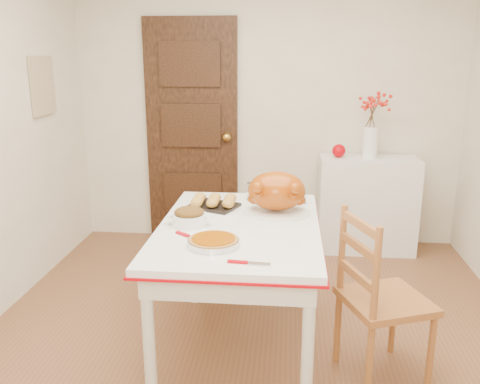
# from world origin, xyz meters

# --- Properties ---
(floor) EXTENTS (3.50, 4.00, 0.00)m
(floor) POSITION_xyz_m (0.00, 0.00, 0.00)
(floor) COLOR brown
(floor) RESTS_ON ground
(wall_back) EXTENTS (3.50, 0.00, 2.50)m
(wall_back) POSITION_xyz_m (0.00, 2.00, 1.25)
(wall_back) COLOR silver
(wall_back) RESTS_ON ground
(wall_front) EXTENTS (3.50, 0.00, 2.50)m
(wall_front) POSITION_xyz_m (0.00, -2.00, 1.25)
(wall_front) COLOR silver
(wall_front) RESTS_ON ground
(door_back) EXTENTS (0.85, 0.06, 2.06)m
(door_back) POSITION_xyz_m (-0.70, 1.97, 1.03)
(door_back) COLOR black
(door_back) RESTS_ON ground
(photo_board) EXTENTS (0.03, 0.35, 0.45)m
(photo_board) POSITION_xyz_m (-1.73, 1.20, 1.50)
(photo_board) COLOR tan
(photo_board) RESTS_ON ground
(sideboard) EXTENTS (0.86, 0.38, 0.86)m
(sideboard) POSITION_xyz_m (0.92, 1.78, 0.43)
(sideboard) COLOR white
(sideboard) RESTS_ON floor
(kitchen_table) EXTENTS (0.93, 1.35, 0.81)m
(kitchen_table) POSITION_xyz_m (-0.07, 0.03, 0.41)
(kitchen_table) COLOR white
(kitchen_table) RESTS_ON floor
(chair_oak) EXTENTS (0.55, 0.55, 0.96)m
(chair_oak) POSITION_xyz_m (0.74, -0.13, 0.48)
(chair_oak) COLOR #975225
(chair_oak) RESTS_ON floor
(berry_vase) EXTENTS (0.29, 0.29, 0.57)m
(berry_vase) POSITION_xyz_m (0.91, 1.78, 1.14)
(berry_vase) COLOR white
(berry_vase) RESTS_ON sideboard
(apple) EXTENTS (0.12, 0.12, 0.12)m
(apple) POSITION_xyz_m (0.64, 1.78, 0.92)
(apple) COLOR #B20008
(apple) RESTS_ON sideboard
(turkey_platter) EXTENTS (0.44, 0.37, 0.26)m
(turkey_platter) POSITION_xyz_m (0.13, 0.26, 0.94)
(turkey_platter) COLOR #A14104
(turkey_platter) RESTS_ON kitchen_table
(pumpkin_pie) EXTENTS (0.33, 0.33, 0.05)m
(pumpkin_pie) POSITION_xyz_m (-0.17, -0.30, 0.84)
(pumpkin_pie) COLOR #8C3F00
(pumpkin_pie) RESTS_ON kitchen_table
(stuffing_dish) EXTENTS (0.25, 0.20, 0.10)m
(stuffing_dish) POSITION_xyz_m (-0.35, 0.01, 0.86)
(stuffing_dish) COLOR brown
(stuffing_dish) RESTS_ON kitchen_table
(rolls_tray) EXTENTS (0.34, 0.31, 0.08)m
(rolls_tray) POSITION_xyz_m (-0.26, 0.35, 0.85)
(rolls_tray) COLOR #B8873C
(rolls_tray) RESTS_ON kitchen_table
(pie_server) EXTENTS (0.21, 0.07, 0.01)m
(pie_server) POSITION_xyz_m (0.03, -0.51, 0.82)
(pie_server) COLOR silver
(pie_server) RESTS_ON kitchen_table
(carving_knife) EXTENTS (0.25, 0.21, 0.01)m
(carving_knife) POSITION_xyz_m (-0.29, -0.21, 0.82)
(carving_knife) COLOR silver
(carving_knife) RESTS_ON kitchen_table
(drinking_glass) EXTENTS (0.09, 0.09, 0.11)m
(drinking_glass) POSITION_xyz_m (-0.04, 0.54, 0.87)
(drinking_glass) COLOR white
(drinking_glass) RESTS_ON kitchen_table
(shaker_pair) EXTENTS (0.09, 0.04, 0.09)m
(shaker_pair) POSITION_xyz_m (0.28, 0.50, 0.85)
(shaker_pair) COLOR white
(shaker_pair) RESTS_ON kitchen_table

